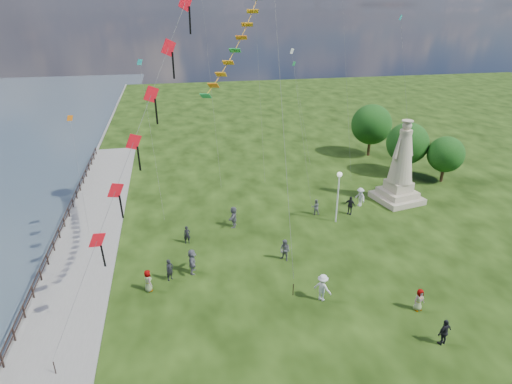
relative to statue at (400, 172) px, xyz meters
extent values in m
cube|color=slate|center=(-31.21, -5.49, -3.25)|extent=(0.30, 160.00, 0.60)
cube|color=slate|center=(-28.71, -7.49, -3.00)|extent=(5.00, 60.00, 0.10)
cylinder|color=black|center=(-31.01, -15.49, -2.55)|extent=(0.11, 0.11, 1.00)
cylinder|color=black|center=(-31.01, -13.49, -2.55)|extent=(0.11, 0.11, 1.00)
cylinder|color=black|center=(-31.01, -11.49, -2.55)|extent=(0.11, 0.11, 1.00)
cylinder|color=black|center=(-31.01, -9.49, -2.55)|extent=(0.11, 0.11, 1.00)
cylinder|color=black|center=(-31.01, -7.49, -2.55)|extent=(0.11, 0.11, 1.00)
cylinder|color=black|center=(-31.01, -5.49, -2.55)|extent=(0.11, 0.11, 1.00)
cylinder|color=black|center=(-31.01, -3.49, -2.55)|extent=(0.11, 0.11, 1.00)
cylinder|color=black|center=(-31.01, -1.49, -2.55)|extent=(0.11, 0.11, 1.00)
cylinder|color=black|center=(-31.01, 0.51, -2.55)|extent=(0.11, 0.11, 1.00)
cylinder|color=black|center=(-31.01, 2.51, -2.55)|extent=(0.11, 0.11, 1.00)
cylinder|color=black|center=(-31.01, 4.51, -2.55)|extent=(0.11, 0.11, 1.00)
cylinder|color=black|center=(-31.01, 6.51, -2.55)|extent=(0.11, 0.11, 1.00)
cylinder|color=black|center=(-31.01, 8.51, -2.55)|extent=(0.11, 0.11, 1.00)
cylinder|color=black|center=(-31.01, 10.51, -2.55)|extent=(0.11, 0.11, 1.00)
cylinder|color=black|center=(-31.01, 12.51, -2.55)|extent=(0.11, 0.11, 1.00)
cylinder|color=black|center=(-31.01, 14.51, -2.55)|extent=(0.11, 0.11, 1.00)
cylinder|color=black|center=(-31.01, 16.51, -2.55)|extent=(0.11, 0.11, 1.00)
cylinder|color=black|center=(-31.01, 18.51, -2.55)|extent=(0.11, 0.11, 1.00)
cylinder|color=black|center=(-31.01, 20.51, -2.55)|extent=(0.11, 0.11, 1.00)
cube|color=black|center=(-31.01, -5.49, -2.07)|extent=(0.06, 52.00, 0.06)
cube|color=black|center=(-31.01, -5.49, -2.50)|extent=(0.06, 52.00, 0.06)
cube|color=tan|center=(0.00, 0.00, -2.77)|extent=(4.66, 4.66, 0.57)
cube|color=tan|center=(0.00, 0.00, -2.20)|extent=(3.55, 3.55, 0.57)
cube|color=tan|center=(0.00, 0.00, -1.44)|extent=(2.44, 2.44, 0.94)
cylinder|color=tan|center=(0.00, 0.00, 3.94)|extent=(1.33, 1.33, 0.38)
sphere|color=tan|center=(0.00, 0.00, 4.52)|extent=(0.87, 0.87, 0.87)
cylinder|color=tan|center=(0.00, 0.00, 4.98)|extent=(1.04, 1.04, 0.09)
cylinder|color=silver|center=(-7.56, -3.11, -0.85)|extent=(0.13, 0.13, 4.40)
sphere|color=white|center=(-7.56, -3.11, 1.48)|extent=(0.44, 0.44, 0.44)
cylinder|color=#382314|center=(4.23, 6.35, -1.90)|extent=(0.36, 0.36, 2.29)
sphere|color=#10370F|center=(4.23, 6.35, 0.67)|extent=(4.58, 4.58, 4.58)
cylinder|color=#382314|center=(7.26, 3.63, -2.09)|extent=(0.36, 0.36, 1.92)
sphere|color=#10370F|center=(7.26, 3.63, 0.07)|extent=(3.84, 3.84, 3.84)
cylinder|color=#382314|center=(3.26, 13.44, -1.80)|extent=(0.36, 0.36, 2.50)
sphere|color=#10370F|center=(3.26, 13.44, 1.01)|extent=(5.00, 5.00, 5.00)
imported|color=black|center=(-22.18, -9.07, -2.24)|extent=(0.71, 0.67, 1.62)
imported|color=#595960|center=(-13.64, -8.25, -2.19)|extent=(0.94, 0.97, 1.73)
imported|color=silver|center=(-12.49, -13.32, -2.10)|extent=(1.30, 1.34, 1.90)
imported|color=black|center=(-7.09, -18.49, -2.20)|extent=(1.10, 0.77, 1.69)
imported|color=#595960|center=(-6.87, -15.48, -2.28)|extent=(0.82, 0.59, 1.53)
imported|color=#595960|center=(-20.57, -8.50, -2.10)|extent=(0.94, 1.83, 1.89)
imported|color=black|center=(-20.72, -4.22, -2.29)|extent=(0.56, 0.37, 1.51)
imported|color=#595960|center=(-8.87, -1.31, -2.30)|extent=(0.78, 0.54, 1.49)
imported|color=silver|center=(-4.12, -0.43, -2.12)|extent=(0.95, 1.33, 1.86)
imported|color=black|center=(-5.75, -1.87, -2.16)|extent=(1.11, 1.11, 1.77)
imported|color=#595960|center=(-23.63, -10.06, -2.25)|extent=(0.73, 0.90, 1.59)
imported|color=#595960|center=(-16.60, -2.14, -2.11)|extent=(1.30, 1.90, 1.89)
cylinder|color=black|center=(-28.21, -16.49, -2.60)|extent=(0.06, 0.06, 0.90)
cube|color=red|center=(-25.58, -13.97, 3.33)|extent=(0.87, 0.64, 1.03)
cube|color=black|center=(-25.40, -14.07, 2.38)|extent=(0.10, 0.28, 1.48)
cube|color=red|center=(-24.45, -12.89, 5.63)|extent=(0.87, 0.64, 1.03)
cube|color=black|center=(-24.27, -12.99, 4.68)|extent=(0.10, 0.28, 1.48)
cube|color=red|center=(-23.32, -11.81, 7.93)|extent=(0.87, 0.64, 1.03)
cube|color=black|center=(-23.14, -11.91, 6.98)|extent=(0.10, 0.28, 1.48)
cube|color=red|center=(-22.19, -10.73, 10.24)|extent=(0.87, 0.64, 1.03)
cube|color=black|center=(-22.01, -10.83, 9.29)|extent=(0.10, 0.28, 1.48)
cube|color=red|center=(-21.07, -9.65, 12.54)|extent=(0.87, 0.64, 1.03)
cube|color=black|center=(-20.89, -9.75, 11.59)|extent=(0.10, 0.28, 1.48)
cube|color=red|center=(-19.94, -8.57, 14.85)|extent=(0.87, 0.64, 1.03)
cube|color=black|center=(-19.76, -8.67, 13.90)|extent=(0.10, 0.28, 1.48)
cylinder|color=black|center=(-14.21, -12.49, -2.60)|extent=(0.06, 0.06, 0.90)
cube|color=orange|center=(-16.66, -11.26, 14.40)|extent=(0.70, 0.68, 0.21)
cube|color=orange|center=(-17.05, -11.80, 13.78)|extent=(0.69, 0.69, 0.23)
cube|color=orange|center=(-17.45, -12.34, 13.19)|extent=(0.68, 0.69, 0.25)
cube|color=green|center=(-17.87, -12.87, 12.64)|extent=(0.67, 0.69, 0.26)
cube|color=orange|center=(-18.30, -13.40, 12.12)|extent=(0.65, 0.69, 0.28)
cube|color=orange|center=(-18.73, -13.92, 11.65)|extent=(0.64, 0.68, 0.29)
cube|color=orange|center=(-19.17, -14.44, 11.23)|extent=(0.62, 0.67, 0.30)
cube|color=green|center=(-19.60, -14.95, 10.85)|extent=(0.60, 0.66, 0.31)
cube|color=teal|center=(-23.53, 5.15, 10.11)|extent=(0.51, 0.39, 0.57)
cylinder|color=#595959|center=(-23.03, 2.65, 3.55)|extent=(1.02, 5.02, 13.11)
cube|color=silver|center=(-9.88, 4.66, 10.82)|extent=(0.51, 0.39, 0.57)
cylinder|color=#595959|center=(-9.38, 2.16, 3.91)|extent=(1.02, 5.02, 13.82)
cylinder|color=#595959|center=(-2.90, 8.07, 7.69)|extent=(1.02, 5.02, 21.38)
cylinder|color=#595959|center=(-17.10, 9.07, 8.83)|extent=(1.02, 5.02, 23.67)
cube|color=green|center=(-6.18, 16.44, 8.21)|extent=(0.51, 0.39, 0.57)
cylinder|color=#595959|center=(-5.68, 13.94, 2.60)|extent=(1.02, 5.02, 11.21)
cube|color=orange|center=(-29.74, 3.67, 5.80)|extent=(0.51, 0.39, 0.57)
cylinder|color=#595959|center=(-29.24, 1.17, 1.40)|extent=(1.02, 5.01, 8.81)
cylinder|color=#595959|center=(-12.26, 9.55, 13.11)|extent=(1.02, 5.02, 32.22)
cube|color=teal|center=(1.93, 7.16, 13.53)|extent=(0.51, 0.39, 0.57)
cylinder|color=#595959|center=(2.43, 4.66, 5.27)|extent=(1.02, 5.02, 16.54)
camera|label=1|loc=(-21.26, -34.86, 14.71)|focal=30.00mm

